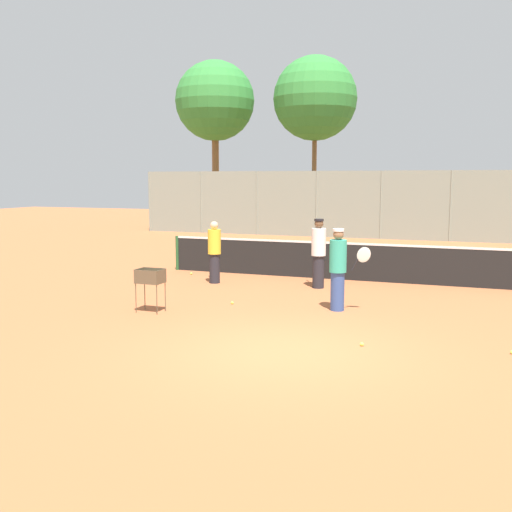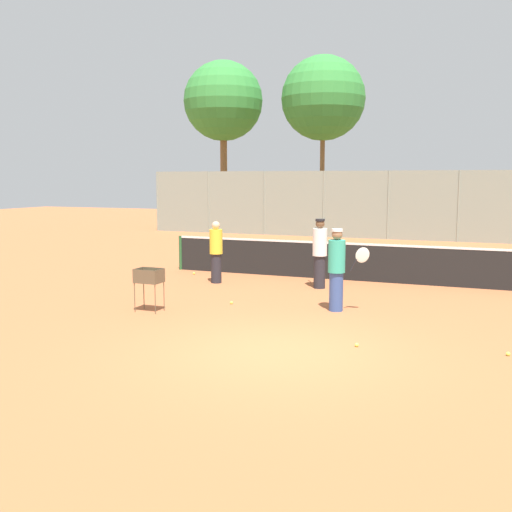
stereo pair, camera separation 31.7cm
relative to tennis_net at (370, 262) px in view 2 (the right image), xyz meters
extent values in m
plane|color=#B26038|center=(0.00, -7.35, -0.56)|extent=(80.00, 80.00, 0.00)
cylinder|color=#26592D|center=(-5.96, 0.00, -0.02)|extent=(0.10, 0.10, 1.07)
cube|color=black|center=(0.00, 0.00, -0.05)|extent=(11.93, 0.01, 1.01)
cube|color=white|center=(0.00, 0.00, 0.48)|extent=(11.93, 0.02, 0.06)
cylinder|color=gray|center=(-14.10, 12.01, 1.05)|extent=(0.08, 0.08, 3.22)
cylinder|color=gray|center=(-10.96, 12.01, 1.05)|extent=(0.08, 0.08, 3.22)
cylinder|color=gray|center=(-7.83, 12.01, 1.05)|extent=(0.08, 0.08, 3.22)
cylinder|color=gray|center=(-4.70, 12.01, 1.05)|extent=(0.08, 0.08, 3.22)
cylinder|color=gray|center=(-1.57, 12.01, 1.05)|extent=(0.08, 0.08, 3.22)
cylinder|color=gray|center=(1.57, 12.01, 1.05)|extent=(0.08, 0.08, 3.22)
cube|color=gray|center=(0.00, 12.01, 1.05)|extent=(28.19, 0.01, 3.22)
cylinder|color=brown|center=(-12.28, 16.72, 2.45)|extent=(0.41, 0.41, 6.03)
sphere|color=#338438|center=(-12.28, 16.72, 6.88)|extent=(4.72, 4.72, 4.72)
cylinder|color=brown|center=(-6.17, 16.88, 2.40)|extent=(0.26, 0.26, 5.91)
sphere|color=#338438|center=(-6.17, 16.88, 6.77)|extent=(4.71, 4.71, 4.71)
cylinder|color=#26262D|center=(-1.01, -1.48, -0.13)|extent=(0.30, 0.30, 0.86)
cylinder|color=white|center=(-1.01, -1.48, 0.66)|extent=(0.37, 0.37, 0.71)
sphere|color=brown|center=(-1.01, -1.48, 1.13)|extent=(0.23, 0.23, 0.23)
cylinder|color=black|center=(-1.01, -1.48, 1.23)|extent=(0.24, 0.24, 0.06)
cylinder|color=black|center=(-1.18, -1.16, 0.48)|extent=(0.09, 0.14, 0.27)
ellipsoid|color=silver|center=(-1.27, -0.99, 0.70)|extent=(0.21, 0.37, 0.43)
cylinder|color=#26262D|center=(-3.87, -1.76, -0.16)|extent=(0.29, 0.29, 0.81)
cylinder|color=yellow|center=(-3.87, -1.76, 0.58)|extent=(0.35, 0.35, 0.67)
sphere|color=#DBB28C|center=(-3.87, -1.76, 1.03)|extent=(0.22, 0.22, 0.22)
cylinder|color=black|center=(-4.06, -1.47, 0.42)|extent=(0.11, 0.14, 0.27)
ellipsoid|color=silver|center=(-4.16, -1.32, 0.64)|extent=(0.24, 0.35, 0.43)
cylinder|color=#334C8C|center=(0.07, -3.96, -0.14)|extent=(0.30, 0.30, 0.84)
cylinder|color=teal|center=(0.07, -3.96, 0.64)|extent=(0.37, 0.37, 0.70)
sphere|color=#8C6647|center=(0.07, -3.96, 1.10)|extent=(0.23, 0.23, 0.23)
cylinder|color=white|center=(0.07, -3.96, 1.20)|extent=(0.24, 0.24, 0.06)
cylinder|color=black|center=(0.44, -3.92, 0.46)|extent=(0.15, 0.04, 0.27)
ellipsoid|color=silver|center=(0.62, -3.90, 0.68)|extent=(0.40, 0.07, 0.43)
cylinder|color=brown|center=(-3.90, -5.71, -0.24)|extent=(0.02, 0.02, 0.63)
cylinder|color=brown|center=(-3.39, -5.71, -0.24)|extent=(0.02, 0.02, 0.63)
cylinder|color=brown|center=(-3.90, -5.35, -0.24)|extent=(0.02, 0.02, 0.63)
cylinder|color=brown|center=(-3.39, -5.35, -0.24)|extent=(0.02, 0.02, 0.63)
cube|color=brown|center=(-3.64, -5.53, 0.08)|extent=(0.55, 0.40, 0.01)
cube|color=brown|center=(-3.64, -5.73, 0.22)|extent=(0.55, 0.01, 0.30)
cube|color=brown|center=(-3.64, -5.33, 0.22)|extent=(0.55, 0.01, 0.30)
cube|color=brown|center=(-3.92, -5.53, 0.22)|extent=(0.01, 0.40, 0.30)
cube|color=brown|center=(-3.37, -5.53, 0.22)|extent=(0.01, 0.40, 0.30)
sphere|color=#D1E54C|center=(-3.53, -5.58, 0.12)|extent=(0.07, 0.07, 0.07)
sphere|color=#D1E54C|center=(-3.61, -5.47, 0.17)|extent=(0.07, 0.07, 0.07)
sphere|color=#D1E54C|center=(-3.60, -5.60, 0.17)|extent=(0.07, 0.07, 0.07)
sphere|color=#D1E54C|center=(-3.59, -5.61, 0.17)|extent=(0.07, 0.07, 0.07)
sphere|color=#D1E54C|center=(-3.86, -5.47, 0.12)|extent=(0.07, 0.07, 0.07)
sphere|color=#D1E54C|center=(-3.72, -5.39, 0.12)|extent=(0.07, 0.07, 0.07)
sphere|color=#D1E54C|center=(-3.63, -5.44, 0.17)|extent=(0.07, 0.07, 0.07)
sphere|color=#D1E54C|center=(-3.68, -5.46, 0.17)|extent=(0.07, 0.07, 0.07)
sphere|color=#D1E54C|center=(-3.45, -5.64, 0.17)|extent=(0.07, 0.07, 0.07)
sphere|color=#D1E54C|center=(-3.56, -5.55, 0.12)|extent=(0.07, 0.07, 0.07)
sphere|color=#D1E54C|center=(-3.71, -5.46, 0.17)|extent=(0.07, 0.07, 0.07)
sphere|color=#D1E54C|center=(-3.50, -5.52, 0.17)|extent=(0.07, 0.07, 0.07)
sphere|color=#D1E54C|center=(-3.60, -5.42, 0.12)|extent=(0.07, 0.07, 0.07)
sphere|color=#D1E54C|center=(-3.86, -5.48, 0.17)|extent=(0.07, 0.07, 0.07)
sphere|color=#D1E54C|center=(-2.32, -4.18, -0.53)|extent=(0.07, 0.07, 0.07)
sphere|color=#D1E54C|center=(3.50, -6.17, -0.53)|extent=(0.07, 0.07, 0.07)
sphere|color=#D1E54C|center=(-5.12, -0.71, -0.53)|extent=(0.07, 0.07, 0.07)
sphere|color=#D1E54C|center=(1.11, -6.57, -0.53)|extent=(0.07, 0.07, 0.07)
camera|label=1|loc=(2.95, -16.52, 2.29)|focal=42.00mm
camera|label=2|loc=(3.24, -16.40, 2.29)|focal=42.00mm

